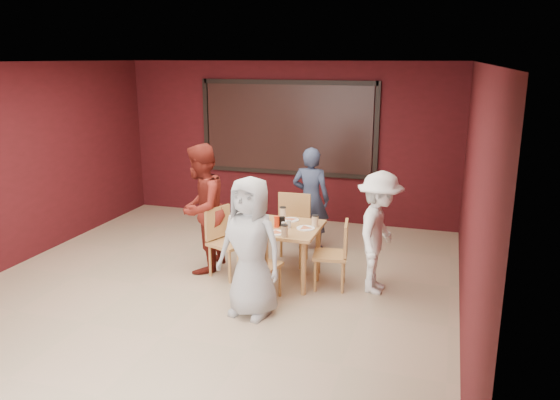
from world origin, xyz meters
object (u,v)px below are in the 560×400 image
(chair_left, at_px, (225,238))
(diner_back, at_px, (311,199))
(chair_front, at_px, (258,263))
(chair_right, at_px, (336,251))
(diner_right, at_px, (379,233))
(dining_table, at_px, (283,233))
(diner_front, at_px, (250,247))
(chair_back, at_px, (292,224))
(diner_left, at_px, (201,209))

(chair_left, distance_m, diner_back, 1.61)
(chair_front, bearing_deg, chair_right, 39.29)
(chair_left, distance_m, chair_right, 1.52)
(chair_right, distance_m, diner_back, 1.52)
(chair_front, height_order, diner_right, diner_right)
(diner_right, bearing_deg, chair_right, 101.73)
(chair_front, height_order, diner_back, diner_back)
(dining_table, bearing_deg, diner_front, -93.50)
(chair_front, relative_size, chair_left, 0.93)
(chair_left, xyz_separation_m, diner_front, (0.74, -1.00, 0.28))
(dining_table, bearing_deg, chair_back, 97.15)
(chair_left, bearing_deg, chair_back, 46.65)
(chair_back, distance_m, chair_left, 1.05)
(chair_right, bearing_deg, diner_right, 6.52)
(chair_front, height_order, diner_left, diner_left)
(dining_table, distance_m, diner_left, 1.19)
(chair_back, height_order, diner_back, diner_back)
(chair_front, bearing_deg, diner_front, -82.90)
(diner_left, bearing_deg, chair_left, 76.97)
(chair_front, xyz_separation_m, diner_back, (0.14, 2.00, 0.30))
(chair_front, height_order, chair_back, chair_back)
(diner_front, height_order, diner_left, diner_left)
(diner_back, bearing_deg, chair_left, 59.23)
(chair_back, bearing_deg, diner_back, 78.22)
(diner_front, bearing_deg, diner_back, 98.02)
(diner_front, bearing_deg, diner_right, 50.16)
(chair_back, bearing_deg, diner_left, -147.50)
(chair_right, bearing_deg, diner_left, 178.27)
(chair_left, height_order, chair_right, chair_left)
(chair_left, distance_m, diner_left, 0.51)
(dining_table, xyz_separation_m, diner_right, (1.22, 0.02, 0.12))
(chair_right, relative_size, diner_back, 0.55)
(diner_front, distance_m, diner_right, 1.67)
(chair_right, bearing_deg, chair_left, -179.44)
(chair_front, distance_m, chair_left, 0.96)
(dining_table, height_order, chair_back, chair_back)
(chair_front, bearing_deg, diner_left, 145.86)
(chair_back, distance_m, diner_front, 1.78)
(chair_back, xyz_separation_m, chair_right, (0.80, -0.75, -0.06))
(diner_left, bearing_deg, diner_back, 134.65)
(chair_back, xyz_separation_m, diner_back, (0.12, 0.58, 0.24))
(chair_back, xyz_separation_m, diner_front, (0.02, -1.76, 0.25))
(chair_left, bearing_deg, diner_right, 2.08)
(chair_front, height_order, diner_front, diner_front)
(dining_table, height_order, diner_back, diner_back)
(chair_back, relative_size, chair_right, 1.12)
(chair_right, bearing_deg, chair_back, 136.81)
(diner_right, bearing_deg, diner_left, 95.27)
(dining_table, bearing_deg, chair_right, -3.14)
(chair_left, height_order, diner_front, diner_front)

